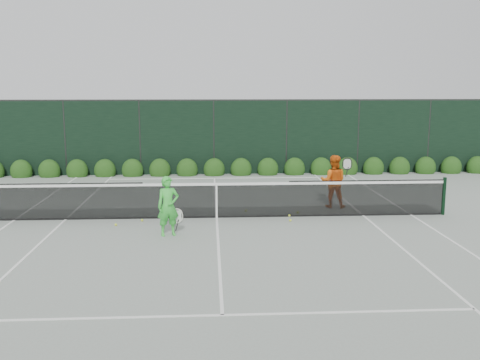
{
  "coord_description": "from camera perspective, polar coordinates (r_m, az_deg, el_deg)",
  "views": [
    {
      "loc": [
        -0.17,
        -14.37,
        3.59
      ],
      "look_at": [
        0.66,
        0.3,
        1.0
      ],
      "focal_mm": 40.0,
      "sensor_mm": 36.0,
      "label": 1
    }
  ],
  "objects": [
    {
      "name": "tennis_net",
      "position": [
        14.7,
        -2.61,
        -2.03
      ],
      "size": [
        12.9,
        0.1,
        1.07
      ],
      "color": "black",
      "rests_on": "ground"
    },
    {
      "name": "tennis_balls",
      "position": [
        14.78,
        -1.71,
        -3.93
      ],
      "size": [
        5.03,
        1.44,
        0.07
      ],
      "color": "#CEDF31",
      "rests_on": "ground"
    },
    {
      "name": "player_man",
      "position": [
        16.16,
        9.93,
        -0.13
      ],
      "size": [
        0.95,
        0.77,
        1.58
      ],
      "rotation": [
        0.0,
        0.0,
        2.89
      ],
      "color": "orange",
      "rests_on": "ground"
    },
    {
      "name": "windscreen_fence",
      "position": [
        11.85,
        -2.37,
        -0.1
      ],
      "size": [
        32.0,
        21.07,
        3.06
      ],
      "color": "black",
      "rests_on": "ground"
    },
    {
      "name": "player_woman",
      "position": [
        13.04,
        -7.66,
        -2.79
      ],
      "size": [
        0.66,
        0.49,
        1.46
      ],
      "rotation": [
        0.0,
        0.0,
        0.3
      ],
      "color": "green",
      "rests_on": "ground"
    },
    {
      "name": "ground",
      "position": [
        14.82,
        -2.5,
        -4.04
      ],
      "size": [
        80.0,
        80.0,
        0.0
      ],
      "primitive_type": "plane",
      "color": "gray",
      "rests_on": "ground"
    },
    {
      "name": "court_lines",
      "position": [
        14.81,
        -2.5,
        -4.02
      ],
      "size": [
        11.03,
        23.83,
        0.01
      ],
      "color": "white",
      "rests_on": "ground"
    },
    {
      "name": "hedge_row",
      "position": [
        21.78,
        -2.77,
        1.12
      ],
      "size": [
        31.66,
        0.65,
        0.94
      ],
      "color": "#15380F",
      "rests_on": "ground"
    }
  ]
}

